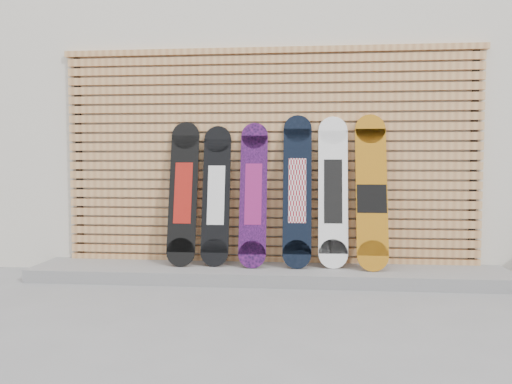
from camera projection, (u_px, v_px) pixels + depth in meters
ground at (279, 299)px, 4.17m from camera, size 80.00×80.00×0.00m
building at (323, 118)px, 7.49m from camera, size 12.00×5.00×3.60m
concrete_step at (267, 273)px, 4.85m from camera, size 4.60×0.70×0.12m
slat_wall at (269, 156)px, 5.07m from camera, size 4.26×0.08×2.29m
snowboard_0 at (183, 193)px, 4.98m from camera, size 0.29×0.34×1.44m
snowboard_1 at (216, 195)px, 4.97m from camera, size 0.28×0.30×1.39m
snowboard_2 at (253, 194)px, 4.91m from camera, size 0.27×0.35×1.42m
snowboard_3 at (297, 191)px, 4.88m from camera, size 0.28×0.33×1.49m
snowboard_4 at (333, 191)px, 4.87m from camera, size 0.29×0.29×1.48m
snowboard_5 at (372, 192)px, 4.78m from camera, size 0.30×0.39×1.50m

